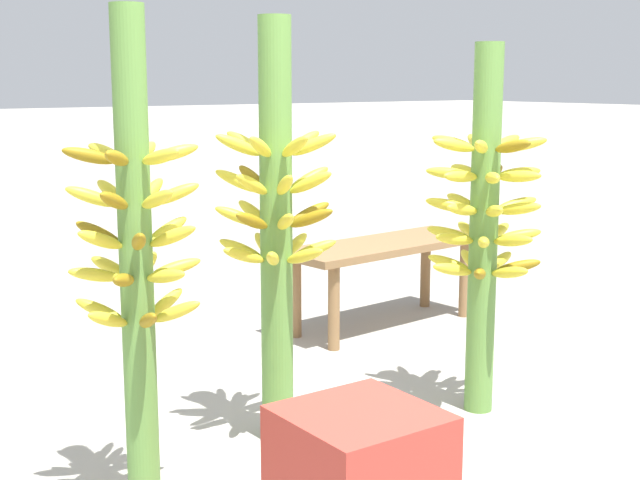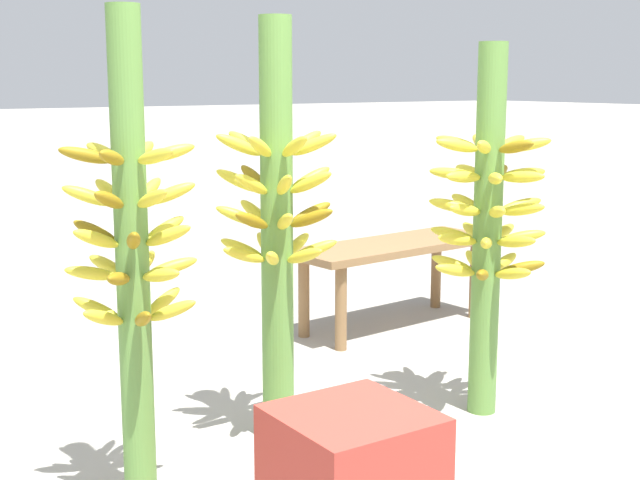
% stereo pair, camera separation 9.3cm
% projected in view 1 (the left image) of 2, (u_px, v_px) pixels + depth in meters
% --- Properties ---
extents(banana_stalk_left, '(0.41, 0.40, 1.56)m').
position_uv_depth(banana_stalk_left, '(136.00, 259.00, 2.68)').
color(banana_stalk_left, '#5B8C3D').
rests_on(banana_stalk_left, ground_plane).
extents(banana_stalk_center, '(0.46, 0.46, 1.57)m').
position_uv_depth(banana_stalk_center, '(276.00, 225.00, 3.24)').
color(banana_stalk_center, '#5B8C3D').
rests_on(banana_stalk_center, ground_plane).
extents(banana_stalk_right, '(0.48, 0.48, 1.49)m').
position_uv_depth(banana_stalk_right, '(484.00, 222.00, 3.55)').
color(banana_stalk_right, '#5B8C3D').
rests_on(banana_stalk_right, ground_plane).
extents(market_bench, '(1.25, 0.52, 0.47)m').
position_uv_depth(market_bench, '(384.00, 255.00, 4.86)').
color(market_bench, olive).
rests_on(market_bench, ground_plane).
extents(produce_crate, '(0.41, 0.41, 0.41)m').
position_uv_depth(produce_crate, '(360.00, 479.00, 2.57)').
color(produce_crate, '#B2382D').
rests_on(produce_crate, ground_plane).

